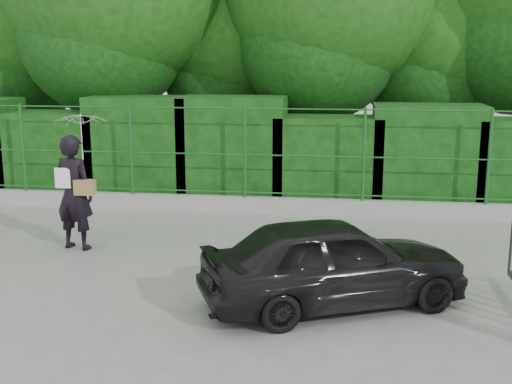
# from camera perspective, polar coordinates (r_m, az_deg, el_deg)

# --- Properties ---
(ground) EXTENTS (80.00, 80.00, 0.00)m
(ground) POSITION_cam_1_polar(r_m,az_deg,el_deg) (8.64, -8.24, -8.75)
(ground) COLOR gray
(kerb) EXTENTS (14.00, 0.25, 0.30)m
(kerb) POSITION_cam_1_polar(r_m,az_deg,el_deg) (12.80, -2.76, -1.06)
(kerb) COLOR #9E9E99
(kerb) RESTS_ON ground
(fence) EXTENTS (14.13, 0.06, 1.80)m
(fence) POSITION_cam_1_polar(r_m,az_deg,el_deg) (12.57, -1.82, 3.58)
(fence) COLOR #18511F
(fence) RESTS_ON kerb
(hedge) EXTENTS (14.20, 1.20, 2.22)m
(hedge) POSITION_cam_1_polar(r_m,az_deg,el_deg) (13.63, -2.52, 3.45)
(hedge) COLOR black
(hedge) RESTS_ON ground
(woman) EXTENTS (0.94, 0.84, 2.18)m
(woman) POSITION_cam_1_polar(r_m,az_deg,el_deg) (10.48, -15.58, 2.26)
(woman) COLOR black
(woman) RESTS_ON ground
(car) EXTENTS (3.55, 2.57, 1.12)m
(car) POSITION_cam_1_polar(r_m,az_deg,el_deg) (8.00, 6.93, -6.16)
(car) COLOR black
(car) RESTS_ON ground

